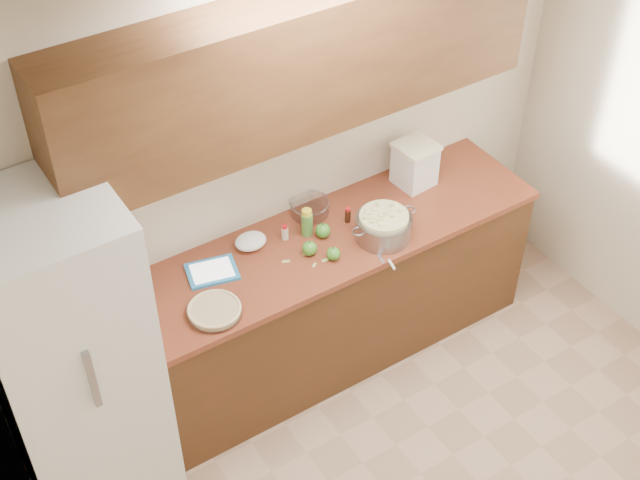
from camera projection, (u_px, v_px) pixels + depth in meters
room_shell at (511, 372)px, 3.69m from camera, size 3.60×3.60×3.60m
counter_run at (319, 301)px, 5.17m from camera, size 2.64×0.68×0.92m
upper_cabinets at (301, 64)px, 4.28m from camera, size 2.60×0.34×0.70m
fridge at (70, 356)px, 4.27m from camera, size 0.70×0.70×1.80m
pie at (214, 311)px, 4.44m from camera, size 0.28×0.28×0.05m
colander at (384, 226)px, 4.85m from camera, size 0.41×0.31×0.15m
flour_canister at (415, 164)px, 5.17m from camera, size 0.24×0.24×0.27m
tablet at (212, 272)px, 4.68m from camera, size 0.30×0.26×0.02m
paring_knife at (390, 264)px, 4.73m from camera, size 0.05×0.16×0.01m
lemon_bottle at (307, 223)px, 4.86m from camera, size 0.06×0.06×0.17m
cinnamon_shaker at (285, 232)px, 4.86m from camera, size 0.04×0.04×0.09m
vanilla_bottle at (348, 215)px, 4.97m from camera, size 0.03×0.03×0.09m
mixing_bowl at (310, 207)px, 5.02m from camera, size 0.23×0.23×0.09m
paper_towel at (251, 241)px, 4.81m from camera, size 0.20×0.17×0.07m
apple_left at (310, 248)px, 4.77m from camera, size 0.08×0.08×0.09m
apple_center at (323, 231)px, 4.87m from camera, size 0.08×0.08×0.09m
apple_front at (333, 254)px, 4.74m from camera, size 0.07×0.07×0.09m
peel_a at (306, 254)px, 4.79m from camera, size 0.04×0.04×0.00m
peel_b at (326, 260)px, 4.75m from camera, size 0.05×0.02×0.00m
peel_c at (360, 230)px, 4.94m from camera, size 0.05×0.04×0.00m
peel_d at (286, 261)px, 4.75m from camera, size 0.05×0.03×0.00m
peel_e at (314, 265)px, 4.72m from camera, size 0.04×0.03×0.00m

